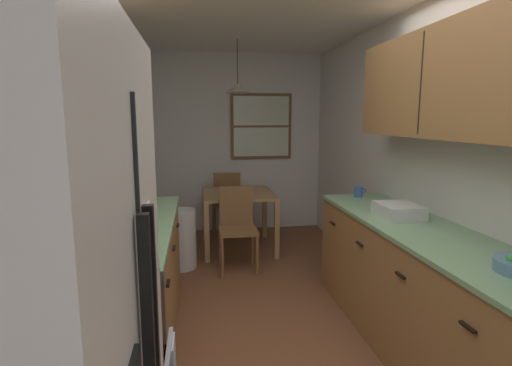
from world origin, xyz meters
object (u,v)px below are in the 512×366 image
at_px(dining_chair_far, 227,200).
at_px(trash_bin, 181,239).
at_px(storage_canister, 100,247).
at_px(mug_by_coffeemaker, 359,192).
at_px(dining_chair_near, 237,224).
at_px(dining_table, 238,201).
at_px(dish_rack, 398,211).
at_px(microwave_over_range, 27,96).
at_px(table_serving_bowl, 232,191).

xyz_separation_m(dining_chair_far, trash_bin, (-0.59, -1.19, -0.17)).
height_order(storage_canister, mug_by_coffeemaker, storage_canister).
bearing_deg(dining_chair_near, dining_table, 82.79).
xyz_separation_m(dining_chair_near, dish_rack, (1.07, -1.44, 0.45)).
height_order(dining_chair_far, trash_bin, dining_chair_far).
bearing_deg(mug_by_coffeemaker, dish_rack, -91.23).
bearing_deg(microwave_over_range, storage_canister, 75.84).
distance_m(microwave_over_range, trash_bin, 3.04).
relative_size(dining_table, dining_chair_far, 0.99).
bearing_deg(dining_chair_far, mug_by_coffeemaker, -60.82).
relative_size(dining_chair_far, dish_rack, 2.65).
xyz_separation_m(microwave_over_range, dining_chair_near, (1.02, 2.56, -1.21)).
height_order(dining_chair_far, mug_by_coffeemaker, mug_by_coffeemaker).
height_order(microwave_over_range, dining_chair_near, microwave_over_range).
xyz_separation_m(dining_chair_near, dining_chair_far, (-0.01, 1.31, 0.00)).
bearing_deg(storage_canister, trash_bin, 82.41).
bearing_deg(dining_table, storage_canister, -109.55).
xyz_separation_m(storage_canister, table_serving_bowl, (0.91, 2.76, -0.25)).
xyz_separation_m(dining_chair_near, storage_canister, (-0.91, -2.14, 0.50)).
bearing_deg(table_serving_bowl, dish_rack, -62.66).
bearing_deg(trash_bin, microwave_over_range, -98.66).
bearing_deg(storage_canister, dish_rack, 19.41).
height_order(dining_chair_far, dish_rack, dish_rack).
xyz_separation_m(microwave_over_range, dining_table, (1.10, 3.22, -1.10)).
relative_size(microwave_over_range, dining_chair_far, 0.68).
height_order(microwave_over_range, dish_rack, microwave_over_range).
relative_size(microwave_over_range, dining_chair_near, 0.68).
distance_m(storage_canister, table_serving_bowl, 2.92).
bearing_deg(storage_canister, dining_table, 70.45).
xyz_separation_m(dining_chair_far, table_serving_bowl, (0.01, -0.68, 0.25)).
height_order(microwave_over_range, table_serving_bowl, microwave_over_range).
bearing_deg(trash_bin, dish_rack, -42.82).
bearing_deg(mug_by_coffeemaker, microwave_over_range, -137.84).
relative_size(microwave_over_range, mug_by_coffeemaker, 5.36).
bearing_deg(mug_by_coffeemaker, dining_chair_near, 148.64).
height_order(dining_table, storage_canister, storage_canister).
bearing_deg(microwave_over_range, dining_table, 71.15).
height_order(microwave_over_range, dining_table, microwave_over_range).
height_order(dining_chair_near, storage_canister, storage_canister).
bearing_deg(dish_rack, dining_table, 115.24).
distance_m(trash_bin, table_serving_bowl, 0.90).
xyz_separation_m(dining_table, table_serving_bowl, (-0.08, -0.03, 0.14)).
bearing_deg(dining_table, table_serving_bowl, -163.05).
distance_m(trash_bin, dish_rack, 2.37).
relative_size(storage_canister, dish_rack, 0.58).
distance_m(microwave_over_range, dining_chair_near, 3.01).
bearing_deg(microwave_over_range, dish_rack, 28.34).
bearing_deg(storage_canister, mug_by_coffeemaker, 36.49).
bearing_deg(table_serving_bowl, storage_canister, -108.18).
relative_size(dining_chair_far, mug_by_coffeemaker, 7.83).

